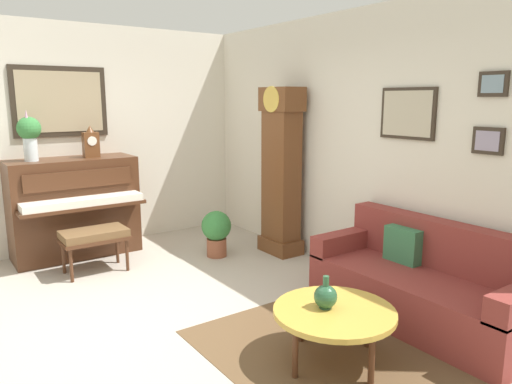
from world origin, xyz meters
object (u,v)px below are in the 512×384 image
flower_vase (29,133)px  coffee_table (334,313)px  piano_bench (94,237)px  mantel_clock (91,143)px  piano (75,207)px  potted_plant (216,230)px  couch (423,285)px  grandfather_clock (281,176)px  green_jug (326,296)px

flower_vase → coffee_table: bearing=19.6°
piano_bench → mantel_clock: (-0.73, 0.24, 0.95)m
mantel_clock → piano_bench: bearing=-18.4°
piano → potted_plant: bearing=53.1°
couch → potted_plant: couch is taller
potted_plant → piano_bench: bearing=-102.2°
couch → piano_bench: bearing=-145.0°
piano_bench → couch: (2.79, 1.95, -0.09)m
grandfather_clock → mantel_clock: bearing=-126.1°
couch → coffee_table: (0.05, -1.11, 0.06)m
green_jug → piano_bench: bearing=-163.9°
mantel_clock → potted_plant: 1.85m
grandfather_clock → flower_vase: size_ratio=3.50×
grandfather_clock → flower_vase: bearing=-118.2°
coffee_table → piano_bench: bearing=-163.5°
coffee_table → potted_plant: bearing=168.3°
mantel_clock → flower_vase: bearing=-90.0°
piano → potted_plant: piano is taller
mantel_clock → green_jug: size_ratio=1.58×
piano_bench → grandfather_clock: (0.62, 2.10, 0.56)m
green_jug → potted_plant: 2.56m
piano → grandfather_clock: 2.53m
mantel_clock → couch: bearing=25.9°
grandfather_clock → couch: bearing=-3.9°
piano_bench → couch: size_ratio=0.37×
green_jug → potted_plant: green_jug is taller
grandfather_clock → couch: size_ratio=1.07×
couch → potted_plant: (-2.50, -0.58, 0.01)m
piano_bench → coffee_table: bearing=16.5°
piano_bench → flower_vase: (-0.73, -0.43, 1.10)m
piano_bench → flower_vase: 1.39m
coffee_table → couch: bearing=92.8°
grandfather_clock → green_jug: bearing=-30.9°
piano_bench → grandfather_clock: grandfather_clock is taller
coffee_table → mantel_clock: mantel_clock is taller
couch → green_jug: bearing=-90.2°
grandfather_clock → potted_plant: bearing=-114.1°
piano → piano_bench: (0.73, -0.00, -0.20)m
piano_bench → green_jug: bearing=16.1°
grandfather_clock → flower_vase: grandfather_clock is taller
piano → green_jug: 3.61m
couch → flower_vase: 4.42m
coffee_table → mantel_clock: 3.76m
potted_plant → green_jug: bearing=-12.7°
grandfather_clock → piano_bench: bearing=-106.5°
mantel_clock → flower_vase: (-0.00, -0.67, 0.14)m
piano_bench → mantel_clock: 1.23m
grandfather_clock → coffee_table: grandfather_clock is taller
mantel_clock → flower_vase: 0.69m
piano_bench → piano: bearing=180.0°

